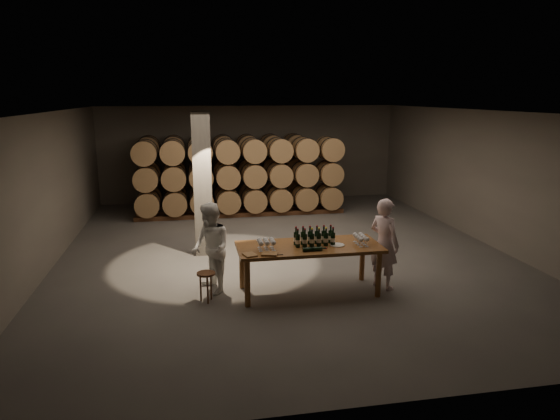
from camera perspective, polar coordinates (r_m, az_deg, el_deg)
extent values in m
plane|color=#595553|center=(11.65, 0.35, -4.74)|extent=(12.00, 12.00, 0.00)
plane|color=#605E59|center=(11.10, 0.38, 11.20)|extent=(12.00, 12.00, 0.00)
plane|color=#6B645B|center=(17.13, -3.43, 6.46)|extent=(10.00, 0.00, 10.00)
plane|color=#6B645B|center=(5.67, 11.93, -7.46)|extent=(10.00, 0.00, 10.00)
plane|color=#6B645B|center=(11.44, -25.06, 1.96)|extent=(0.00, 12.00, 12.00)
plane|color=#6B645B|center=(13.14, 22.36, 3.50)|extent=(0.00, 12.00, 12.00)
cube|color=slate|center=(11.27, -8.87, 2.89)|extent=(0.40, 0.40, 3.20)
cylinder|color=brown|center=(8.61, -3.75, -8.36)|extent=(0.10, 0.10, 0.84)
cylinder|color=brown|center=(9.16, 11.20, -7.24)|extent=(0.10, 0.10, 0.84)
cylinder|color=brown|center=(9.41, -4.37, -6.48)|extent=(0.10, 0.10, 0.84)
cylinder|color=brown|center=(9.92, 9.38, -5.58)|extent=(0.10, 0.10, 0.84)
cube|color=brown|center=(9.06, 3.34, -4.24)|extent=(2.60, 1.10, 0.06)
cube|color=brown|center=(16.21, -6.24, 0.51)|extent=(5.48, 0.10, 0.12)
cube|color=brown|center=(16.80, -6.40, 0.95)|extent=(5.48, 0.10, 0.12)
cylinder|color=#AA854D|center=(16.43, -14.52, 1.80)|extent=(0.70, 0.95, 0.70)
cylinder|color=black|center=(16.18, -14.58, 1.62)|extent=(0.73, 0.04, 0.73)
cylinder|color=black|center=(16.69, -14.46, 1.97)|extent=(0.73, 0.04, 0.73)
cylinder|color=#AA854D|center=(16.39, -11.80, 1.91)|extent=(0.70, 0.95, 0.70)
cylinder|color=black|center=(16.14, -11.82, 1.74)|extent=(0.73, 0.04, 0.73)
cylinder|color=black|center=(16.65, -11.79, 2.08)|extent=(0.73, 0.04, 0.73)
cylinder|color=#AA854D|center=(16.39, -9.08, 2.02)|extent=(0.70, 0.95, 0.70)
cylinder|color=black|center=(16.13, -9.05, 1.85)|extent=(0.73, 0.04, 0.73)
cylinder|color=black|center=(16.64, -9.10, 2.19)|extent=(0.73, 0.04, 0.73)
cylinder|color=#AA854D|center=(16.42, -6.35, 2.13)|extent=(0.70, 0.95, 0.70)
cylinder|color=black|center=(16.17, -6.29, 1.96)|extent=(0.73, 0.04, 0.73)
cylinder|color=black|center=(16.68, -6.42, 2.30)|extent=(0.73, 0.04, 0.73)
cylinder|color=#AA854D|center=(16.50, -3.65, 2.23)|extent=(0.70, 0.95, 0.70)
cylinder|color=black|center=(16.24, -3.54, 2.07)|extent=(0.73, 0.04, 0.73)
cylinder|color=black|center=(16.75, -3.76, 2.40)|extent=(0.73, 0.04, 0.73)
cylinder|color=#AA854D|center=(16.60, -0.98, 2.33)|extent=(0.70, 0.95, 0.70)
cylinder|color=black|center=(16.35, -0.83, 2.16)|extent=(0.73, 0.04, 0.73)
cylinder|color=black|center=(16.86, -1.12, 2.49)|extent=(0.73, 0.04, 0.73)
cylinder|color=#AA854D|center=(16.75, 1.66, 2.42)|extent=(0.70, 0.95, 0.70)
cylinder|color=black|center=(16.50, 1.85, 2.26)|extent=(0.73, 0.04, 0.73)
cylinder|color=black|center=(17.00, 1.48, 2.58)|extent=(0.73, 0.04, 0.73)
cylinder|color=#AA854D|center=(16.31, -14.67, 4.35)|extent=(0.70, 0.95, 0.70)
cylinder|color=black|center=(16.05, -14.73, 4.21)|extent=(0.73, 0.04, 0.73)
cylinder|color=black|center=(16.56, -14.61, 4.48)|extent=(0.73, 0.04, 0.73)
cylinder|color=#AA854D|center=(16.27, -11.92, 4.47)|extent=(0.70, 0.95, 0.70)
cylinder|color=black|center=(16.01, -11.94, 4.33)|extent=(0.73, 0.04, 0.73)
cylinder|color=black|center=(16.53, -11.90, 4.60)|extent=(0.73, 0.04, 0.73)
cylinder|color=#AA854D|center=(16.27, -9.17, 4.58)|extent=(0.70, 0.95, 0.70)
cylinder|color=black|center=(16.01, -9.14, 4.45)|extent=(0.73, 0.04, 0.73)
cylinder|color=black|center=(16.52, -9.19, 4.71)|extent=(0.73, 0.04, 0.73)
cylinder|color=#AA854D|center=(16.30, -6.42, 4.69)|extent=(0.70, 0.95, 0.70)
cylinder|color=black|center=(16.04, -6.35, 4.55)|extent=(0.73, 0.04, 0.73)
cylinder|color=black|center=(16.56, -6.49, 4.81)|extent=(0.73, 0.04, 0.73)
cylinder|color=#AA854D|center=(16.37, -3.69, 4.78)|extent=(0.70, 0.95, 0.70)
cylinder|color=black|center=(16.12, -3.58, 4.65)|extent=(0.73, 0.04, 0.73)
cylinder|color=black|center=(16.63, -3.80, 4.90)|extent=(0.73, 0.04, 0.73)
cylinder|color=#AA854D|center=(16.48, -0.99, 4.86)|extent=(0.70, 0.95, 0.70)
cylinder|color=black|center=(16.23, -0.83, 4.73)|extent=(0.73, 0.04, 0.73)
cylinder|color=black|center=(16.74, -1.13, 4.98)|extent=(0.73, 0.04, 0.73)
cylinder|color=#AA854D|center=(16.63, 1.68, 4.93)|extent=(0.70, 0.95, 0.70)
cylinder|color=black|center=(16.38, 1.87, 4.80)|extent=(0.73, 0.04, 0.73)
cylinder|color=black|center=(16.88, 1.49, 5.05)|extent=(0.73, 0.04, 0.73)
cylinder|color=#AA854D|center=(16.22, -14.82, 6.93)|extent=(0.70, 0.95, 0.70)
cylinder|color=black|center=(15.96, -14.88, 6.83)|extent=(0.73, 0.04, 0.73)
cylinder|color=black|center=(16.48, -14.76, 7.02)|extent=(0.73, 0.04, 0.73)
cylinder|color=#AA854D|center=(16.18, -12.05, 7.06)|extent=(0.70, 0.95, 0.70)
cylinder|color=black|center=(15.92, -12.07, 6.97)|extent=(0.73, 0.04, 0.73)
cylinder|color=black|center=(16.44, -12.03, 7.15)|extent=(0.73, 0.04, 0.73)
cylinder|color=#AA854D|center=(16.18, -9.26, 7.18)|extent=(0.70, 0.95, 0.70)
cylinder|color=black|center=(15.92, -9.24, 7.08)|extent=(0.73, 0.04, 0.73)
cylinder|color=black|center=(16.43, -9.29, 7.27)|extent=(0.73, 0.04, 0.73)
cylinder|color=#AA854D|center=(16.21, -6.49, 7.27)|extent=(0.70, 0.95, 0.70)
cylinder|color=black|center=(15.95, -6.42, 7.18)|extent=(0.73, 0.04, 0.73)
cylinder|color=black|center=(16.47, -6.55, 7.36)|extent=(0.73, 0.04, 0.73)
cylinder|color=#AA854D|center=(16.28, -3.73, 7.36)|extent=(0.70, 0.95, 0.70)
cylinder|color=black|center=(16.03, -3.62, 7.27)|extent=(0.73, 0.04, 0.73)
cylinder|color=black|center=(16.54, -3.83, 7.44)|extent=(0.73, 0.04, 0.73)
cylinder|color=#AA854D|center=(16.39, -1.00, 7.42)|extent=(0.70, 0.95, 0.70)
cylinder|color=black|center=(16.14, -0.84, 7.33)|extent=(0.73, 0.04, 0.73)
cylinder|color=black|center=(16.65, -1.15, 7.50)|extent=(0.73, 0.04, 0.73)
cylinder|color=#AA854D|center=(16.54, 1.69, 7.46)|extent=(0.70, 0.95, 0.70)
cylinder|color=black|center=(16.29, 1.89, 7.38)|extent=(0.73, 0.04, 0.73)
cylinder|color=black|center=(16.79, 1.50, 7.55)|extent=(0.73, 0.04, 0.73)
cube|color=brown|center=(14.89, -4.33, -0.58)|extent=(6.26, 0.10, 0.12)
cube|color=brown|center=(15.47, -4.57, -0.06)|extent=(6.26, 0.10, 0.12)
cylinder|color=#AA854D|center=(15.06, -14.86, 0.78)|extent=(0.70, 0.95, 0.70)
cylinder|color=black|center=(14.81, -14.93, 0.57)|extent=(0.73, 0.04, 0.73)
cylinder|color=black|center=(15.32, -14.80, 0.98)|extent=(0.73, 0.04, 0.73)
cylinder|color=#AA854D|center=(15.02, -11.90, 0.90)|extent=(0.70, 0.95, 0.70)
cylinder|color=black|center=(14.76, -11.92, 0.69)|extent=(0.73, 0.04, 0.73)
cylinder|color=black|center=(15.27, -11.88, 1.10)|extent=(0.73, 0.04, 0.73)
cylinder|color=#AA854D|center=(15.02, -8.93, 1.02)|extent=(0.70, 0.95, 0.70)
cylinder|color=black|center=(14.76, -8.89, 0.82)|extent=(0.73, 0.04, 0.73)
cylinder|color=black|center=(15.27, -8.96, 1.22)|extent=(0.73, 0.04, 0.73)
cylinder|color=#AA854D|center=(15.05, -5.96, 1.14)|extent=(0.70, 0.95, 0.70)
cylinder|color=black|center=(14.80, -5.88, 0.94)|extent=(0.73, 0.04, 0.73)
cylinder|color=black|center=(15.31, -6.04, 1.34)|extent=(0.73, 0.04, 0.73)
cylinder|color=#AA854D|center=(15.13, -3.01, 1.26)|extent=(0.70, 0.95, 0.70)
cylinder|color=black|center=(14.88, -2.88, 1.06)|extent=(0.73, 0.04, 0.73)
cylinder|color=black|center=(15.39, -3.14, 1.45)|extent=(0.73, 0.04, 0.73)
cylinder|color=#AA854D|center=(15.25, -0.11, 1.37)|extent=(0.70, 0.95, 0.70)
cylinder|color=black|center=(15.00, 0.07, 1.17)|extent=(0.73, 0.04, 0.73)
cylinder|color=black|center=(15.50, -0.28, 1.56)|extent=(0.73, 0.04, 0.73)
cylinder|color=#AA854D|center=(15.41, 2.75, 1.47)|extent=(0.70, 0.95, 0.70)
cylinder|color=black|center=(15.16, 2.97, 1.28)|extent=(0.73, 0.04, 0.73)
cylinder|color=black|center=(15.66, 2.53, 1.66)|extent=(0.73, 0.04, 0.73)
cylinder|color=#AA854D|center=(15.60, 5.54, 1.57)|extent=(0.70, 0.95, 0.70)
cylinder|color=black|center=(15.36, 5.81, 1.38)|extent=(0.73, 0.04, 0.73)
cylinder|color=black|center=(15.85, 5.28, 1.76)|extent=(0.73, 0.04, 0.73)
cylinder|color=#AA854D|center=(14.93, -15.03, 3.55)|extent=(0.70, 0.95, 0.70)
cylinder|color=black|center=(14.67, -15.10, 3.39)|extent=(0.73, 0.04, 0.73)
cylinder|color=black|center=(15.18, -14.96, 3.71)|extent=(0.73, 0.04, 0.73)
cylinder|color=#AA854D|center=(14.88, -12.03, 3.69)|extent=(0.70, 0.95, 0.70)
cylinder|color=black|center=(14.63, -12.05, 3.52)|extent=(0.73, 0.04, 0.73)
cylinder|color=black|center=(15.14, -12.01, 3.84)|extent=(0.73, 0.04, 0.73)
cylinder|color=#AA854D|center=(14.88, -9.03, 3.81)|extent=(0.70, 0.95, 0.70)
cylinder|color=black|center=(14.63, -9.00, 3.65)|extent=(0.73, 0.04, 0.73)
cylinder|color=black|center=(15.14, -9.05, 3.96)|extent=(0.73, 0.04, 0.73)
cylinder|color=#AA854D|center=(14.92, -6.02, 3.92)|extent=(0.70, 0.95, 0.70)
cylinder|color=black|center=(14.66, -5.94, 3.77)|extent=(0.73, 0.04, 0.73)
cylinder|color=black|center=(15.18, -6.10, 4.08)|extent=(0.73, 0.04, 0.73)
cylinder|color=#AA854D|center=(15.00, -3.05, 4.03)|extent=(0.70, 0.95, 0.70)
cylinder|color=black|center=(14.75, -2.92, 3.87)|extent=(0.73, 0.04, 0.73)
cylinder|color=black|center=(15.25, -3.17, 4.18)|extent=(0.73, 0.04, 0.73)
cylinder|color=#AA854D|center=(15.12, -0.11, 4.12)|extent=(0.70, 0.95, 0.70)
cylinder|color=black|center=(14.87, 0.07, 3.96)|extent=(0.73, 0.04, 0.73)
cylinder|color=black|center=(15.37, -0.28, 4.26)|extent=(0.73, 0.04, 0.73)
cylinder|color=#AA854D|center=(15.28, 2.78, 4.19)|extent=(0.70, 0.95, 0.70)
cylinder|color=black|center=(15.03, 3.01, 4.04)|extent=(0.73, 0.04, 0.73)
cylinder|color=black|center=(15.53, 2.56, 4.34)|extent=(0.73, 0.04, 0.73)
cylinder|color=#AA854D|center=(15.47, 5.60, 4.26)|extent=(0.70, 0.95, 0.70)
cylinder|color=black|center=(15.23, 5.87, 4.11)|extent=(0.73, 0.04, 0.73)
cylinder|color=black|center=(15.72, 5.34, 4.40)|extent=(0.73, 0.04, 0.73)
cylinder|color=#AA854D|center=(14.83, -15.20, 6.37)|extent=(0.70, 0.95, 0.70)
cylinder|color=black|center=(14.57, -15.28, 6.26)|extent=(0.73, 0.04, 0.73)
cylinder|color=black|center=(15.09, -15.12, 6.48)|extent=(0.73, 0.04, 0.73)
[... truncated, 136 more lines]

